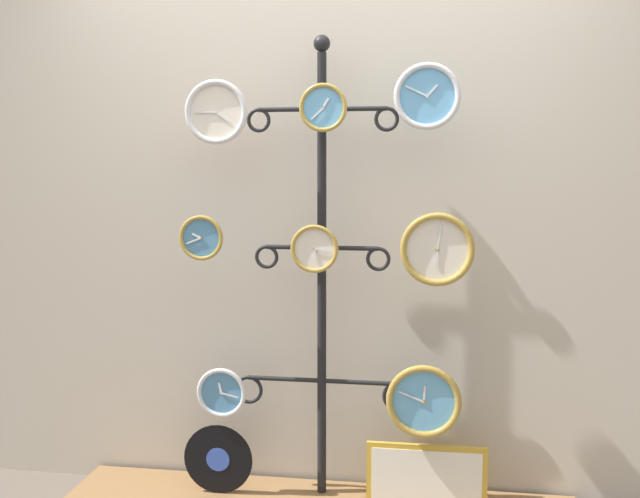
% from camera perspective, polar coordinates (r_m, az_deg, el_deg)
% --- Properties ---
extents(shop_wall, '(4.40, 0.04, 2.80)m').
position_cam_1_polar(shop_wall, '(3.33, 0.56, 4.75)').
color(shop_wall, '#BCB2A3').
rests_on(shop_wall, ground_plane).
extents(display_stand, '(0.78, 0.39, 2.03)m').
position_cam_1_polar(display_stand, '(3.27, 0.14, -7.95)').
color(display_stand, black).
rests_on(display_stand, ground_plane).
extents(clock_top_left, '(0.27, 0.04, 0.27)m').
position_cam_1_polar(clock_top_left, '(3.17, -7.90, 10.30)').
color(clock_top_left, silver).
extents(clock_top_center, '(0.20, 0.04, 0.20)m').
position_cam_1_polar(clock_top_center, '(3.06, 0.26, 10.72)').
color(clock_top_center, '#60A8DB').
extents(clock_top_right, '(0.27, 0.04, 0.27)m').
position_cam_1_polar(clock_top_right, '(3.05, 8.17, 11.45)').
color(clock_top_right, '#60A8DB').
extents(clock_middle_left, '(0.19, 0.04, 0.19)m').
position_cam_1_polar(clock_middle_left, '(3.19, -9.01, 0.85)').
color(clock_middle_left, '#4C84B2').
extents(clock_middle_center, '(0.20, 0.04, 0.20)m').
position_cam_1_polar(clock_middle_center, '(3.09, -0.41, 0.02)').
color(clock_middle_center, silver).
extents(clock_middle_right, '(0.30, 0.04, 0.30)m').
position_cam_1_polar(clock_middle_right, '(3.05, 8.92, -0.03)').
color(clock_middle_right, silver).
extents(clock_bottom_left, '(0.22, 0.04, 0.22)m').
position_cam_1_polar(clock_bottom_left, '(3.31, -7.49, -10.78)').
color(clock_bottom_left, '#4C84B2').
extents(clock_bottom_right, '(0.31, 0.04, 0.31)m').
position_cam_1_polar(clock_bottom_right, '(3.16, 7.90, -11.42)').
color(clock_bottom_right, '#60A8DB').
extents(vinyl_record, '(0.31, 0.01, 0.31)m').
position_cam_1_polar(vinyl_record, '(3.43, -7.77, -15.59)').
color(vinyl_record, black).
rests_on(vinyl_record, low_shelf).
extents(picture_frame, '(0.51, 0.02, 0.27)m').
position_cam_1_polar(picture_frame, '(3.32, 8.10, -16.73)').
color(picture_frame, gold).
rests_on(picture_frame, low_shelf).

